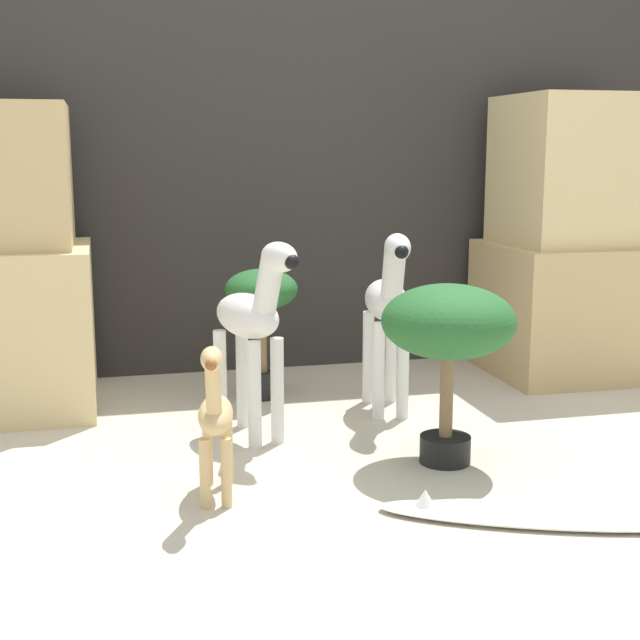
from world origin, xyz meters
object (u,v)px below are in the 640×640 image
(zebra_right, at_px, (388,306))
(potted_palm_back, at_px, (261,300))
(surfboard, at_px, (532,514))
(zebra_left, at_px, (253,322))
(giraffe_figurine, at_px, (215,416))
(potted_palm_front, at_px, (448,329))

(zebra_right, distance_m, potted_palm_back, 0.57)
(surfboard, bearing_deg, zebra_left, 125.82)
(giraffe_figurine, relative_size, potted_palm_back, 0.91)
(potted_palm_front, relative_size, potted_palm_back, 1.10)
(zebra_right, xyz_separation_m, zebra_left, (-0.58, -0.21, 0.00))
(zebra_left, height_order, giraffe_figurine, zebra_left)
(zebra_right, relative_size, zebra_left, 1.00)
(potted_palm_back, bearing_deg, zebra_right, -36.77)
(giraffe_figurine, height_order, potted_palm_back, potted_palm_back)
(zebra_left, bearing_deg, giraffe_figurine, -111.13)
(zebra_left, height_order, potted_palm_back, zebra_left)
(zebra_left, xyz_separation_m, potted_palm_front, (0.60, -0.40, 0.03))
(potted_palm_front, height_order, potted_palm_back, potted_palm_front)
(zebra_right, bearing_deg, potted_palm_front, -88.67)
(zebra_right, distance_m, zebra_left, 0.62)
(giraffe_figurine, distance_m, potted_palm_front, 0.84)
(surfboard, bearing_deg, zebra_right, 94.08)
(zebra_left, relative_size, potted_palm_front, 1.21)
(zebra_left, relative_size, giraffe_figurine, 1.46)
(zebra_right, distance_m, potted_palm_front, 0.61)
(zebra_left, distance_m, potted_palm_front, 0.72)
(zebra_right, xyz_separation_m, giraffe_figurine, (-0.79, -0.76, -0.18))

